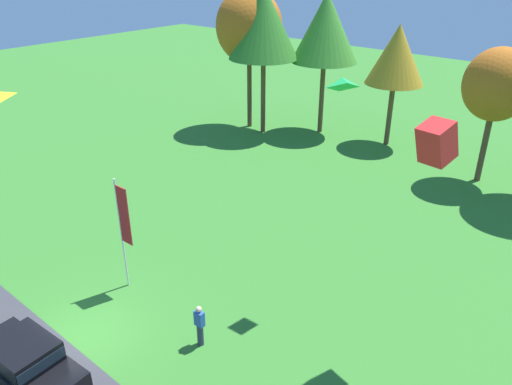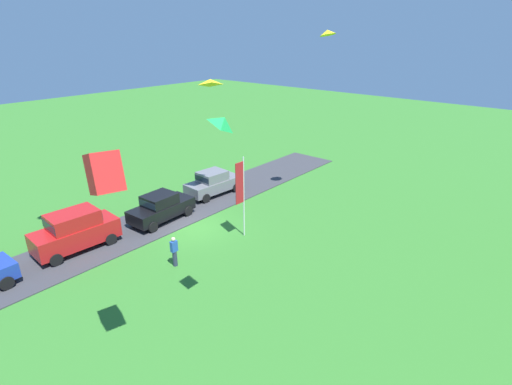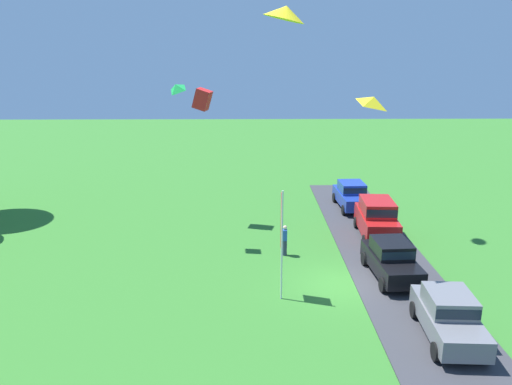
# 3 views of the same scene
# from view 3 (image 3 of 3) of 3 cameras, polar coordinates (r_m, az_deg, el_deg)

# --- Properties ---
(ground_plane) EXTENTS (120.00, 120.00, 0.00)m
(ground_plane) POSITION_cam_3_polar(r_m,az_deg,el_deg) (24.51, 9.97, -10.26)
(ground_plane) COLOR #337528
(pavement_strip) EXTENTS (36.00, 4.40, 0.06)m
(pavement_strip) POSITION_cam_3_polar(r_m,az_deg,el_deg) (25.14, 16.16, -9.91)
(pavement_strip) COLOR #38383D
(pavement_strip) RESTS_ON ground
(car_sedan_near_entrance) EXTENTS (4.50, 2.16, 1.84)m
(car_sedan_near_entrance) POSITION_cam_3_polar(r_m,az_deg,el_deg) (20.87, 21.15, -12.85)
(car_sedan_near_entrance) COLOR slate
(car_sedan_near_entrance) RESTS_ON ground
(car_sedan_mid_row) EXTENTS (4.50, 2.16, 1.84)m
(car_sedan_mid_row) POSITION_cam_3_polar(r_m,az_deg,el_deg) (25.21, 15.21, -7.25)
(car_sedan_mid_row) COLOR black
(car_sedan_mid_row) RESTS_ON ground
(car_suv_far_end) EXTENTS (4.69, 2.23, 2.28)m
(car_suv_far_end) POSITION_cam_3_polar(r_m,az_deg,el_deg) (30.19, 13.63, -2.74)
(car_suv_far_end) COLOR red
(car_suv_far_end) RESTS_ON ground
(car_sedan_by_flagpole) EXTENTS (4.47, 2.10, 1.84)m
(car_sedan_by_flagpole) POSITION_cam_3_polar(r_m,az_deg,el_deg) (35.48, 10.87, -0.22)
(car_sedan_by_flagpole) COLOR #1E389E
(car_sedan_by_flagpole) RESTS_ON ground
(person_beside_suv) EXTENTS (0.36, 0.24, 1.71)m
(person_beside_suv) POSITION_cam_3_polar(r_m,az_deg,el_deg) (27.05, 3.31, -5.45)
(person_beside_suv) COLOR #2D334C
(person_beside_suv) RESTS_ON ground
(flag_banner) EXTENTS (0.71, 0.08, 5.03)m
(flag_banner) POSITION_cam_3_polar(r_m,az_deg,el_deg) (21.81, 2.96, -4.30)
(flag_banner) COLOR silver
(flag_banner) RESTS_ON ground
(kite_diamond_topmost) EXTENTS (1.50, 1.49, 0.62)m
(kite_diamond_topmost) POSITION_cam_3_polar(r_m,az_deg,el_deg) (20.01, 13.31, 10.13)
(kite_diamond_topmost) COLOR yellow
(kite_diamond_over_trees) EXTENTS (1.18, 1.18, 0.67)m
(kite_diamond_over_trees) POSITION_cam_3_polar(r_m,az_deg,el_deg) (27.18, -9.18, 11.74)
(kite_diamond_over_trees) COLOR green
(kite_box_low_drifter) EXTENTS (1.11, 1.32, 1.41)m
(kite_box_low_drifter) POSITION_cam_3_polar(r_m,az_deg,el_deg) (31.06, -6.14, 10.54)
(kite_box_low_drifter) COLOR red
(kite_delta_trailing_tail) EXTENTS (1.16, 1.20, 0.54)m
(kite_delta_trailing_tail) POSITION_cam_3_polar(r_m,az_deg,el_deg) (12.81, 3.36, 19.85)
(kite_delta_trailing_tail) COLOR yellow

